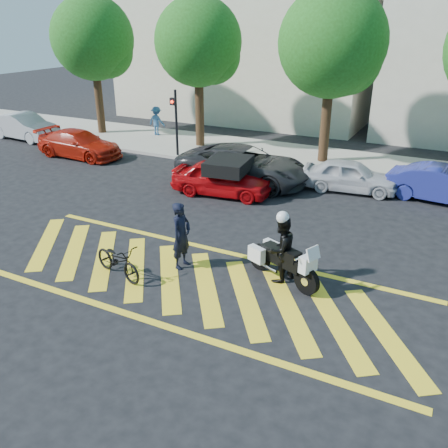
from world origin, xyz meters
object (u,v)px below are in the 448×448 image
at_px(parked_left, 79,144).
at_px(parked_far_left, 25,127).
at_px(parked_mid_left, 243,165).
at_px(parked_right, 444,185).
at_px(parked_mid_right, 350,176).
at_px(police_motorcycle, 281,260).
at_px(red_convertible, 222,178).
at_px(officer_bike, 181,236).
at_px(bicycle, 118,260).
at_px(officer_moto, 281,249).

bearing_deg(parked_left, parked_far_left, 75.14).
distance_m(parked_mid_left, parked_right, 7.52).
xyz_separation_m(parked_left, parked_mid_right, (12.80, 1.01, -0.02)).
relative_size(police_motorcycle, parked_far_left, 0.52).
relative_size(red_convertible, parked_far_left, 0.89).
bearing_deg(parked_far_left, parked_mid_left, -91.29).
distance_m(red_convertible, parked_mid_right, 4.99).
bearing_deg(parked_mid_right, parked_right, -90.54).
bearing_deg(parked_far_left, officer_bike, -114.63).
xyz_separation_m(red_convertible, parked_mid_right, (4.24, 2.63, -0.03)).
distance_m(bicycle, parked_right, 12.05).
height_order(parked_far_left, parked_left, parked_far_left).
bearing_deg(bicycle, parked_right, -20.15).
relative_size(bicycle, parked_mid_right, 0.48).
bearing_deg(bicycle, parked_left, 62.90).
xyz_separation_m(bicycle, parked_right, (7.08, 9.75, 0.19)).
height_order(police_motorcycle, parked_right, parked_right).
xyz_separation_m(officer_bike, parked_mid_left, (-1.51, 7.18, -0.17)).
height_order(red_convertible, parked_right, same).
xyz_separation_m(parked_mid_right, parked_right, (3.30, 0.35, 0.03)).
xyz_separation_m(officer_moto, parked_mid_left, (-4.13, 6.66, -0.13)).
bearing_deg(officer_moto, police_motorcycle, 151.16).
distance_m(officer_moto, parked_mid_left, 7.84).
bearing_deg(parked_mid_right, bicycle, 151.52).
bearing_deg(parked_right, parked_mid_right, 102.08).
bearing_deg(parked_right, officer_moto, 163.93).
bearing_deg(red_convertible, bicycle, 176.85).
relative_size(officer_moto, parked_mid_left, 0.32).
distance_m(officer_bike, police_motorcycle, 2.72).
distance_m(parked_left, parked_mid_left, 8.71).
distance_m(officer_bike, parked_mid_left, 7.34).
relative_size(bicycle, parked_left, 0.40).
distance_m(bicycle, red_convertible, 6.79).
xyz_separation_m(parked_far_left, parked_mid_right, (18.00, -0.39, -0.09)).
bearing_deg(police_motorcycle, officer_moto, -118.84).
distance_m(police_motorcycle, parked_left, 14.47).
distance_m(officer_bike, bicycle, 1.77).
distance_m(red_convertible, parked_far_left, 14.09).
height_order(officer_bike, parked_right, officer_bike).
bearing_deg(officer_bike, police_motorcycle, -76.20).
bearing_deg(parked_mid_left, officer_bike, -169.98).
height_order(officer_moto, parked_mid_right, officer_moto).
bearing_deg(bicycle, police_motorcycle, -49.75).
height_order(parked_far_left, parked_mid_left, parked_mid_left).
height_order(officer_bike, parked_mid_left, officer_bike).
bearing_deg(police_motorcycle, parked_left, 175.60).
height_order(officer_moto, parked_right, officer_moto).
distance_m(parked_far_left, parked_right, 21.30).
bearing_deg(police_motorcycle, parked_right, 90.90).
distance_m(parked_far_left, parked_mid_right, 18.00).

